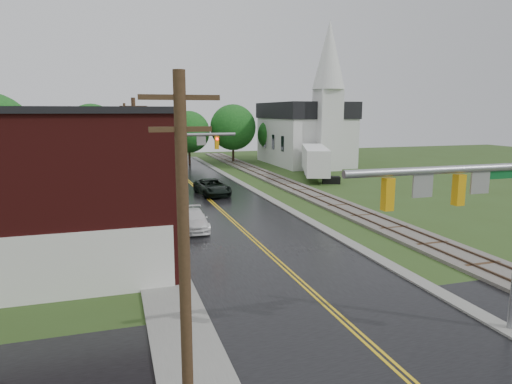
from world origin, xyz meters
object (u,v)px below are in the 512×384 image
utility_pole_b (136,161)px  tree_left_e (107,140)px  traffic_signal_near (475,204)px  traffic_signal_far (175,150)px  brick_building (29,190)px  utility_pole_a (184,257)px  tree_left_c (55,147)px  suv_dark (212,187)px  utility_pole_c (126,141)px  church (307,126)px  semi_trailer (315,160)px  pickup_white (194,220)px

utility_pole_b → tree_left_e: utility_pole_b is taller
traffic_signal_near → traffic_signal_far: same height
brick_building → utility_pole_a: 16.05m
traffic_signal_far → tree_left_c: (-10.38, 12.90, -0.46)m
tree_left_c → utility_pole_a: bearing=-80.0°
utility_pole_b → suv_dark: size_ratio=1.60×
utility_pole_a → utility_pole_c: 44.00m
brick_building → traffic_signal_far: (9.01, 12.00, 0.82)m
utility_pole_a → tree_left_e: bearing=92.6°
utility_pole_a → suv_dark: 33.89m
utility_pole_b → tree_left_c: bearing=111.5°
utility_pole_a → utility_pole_c: (0.00, 44.00, 0.00)m
brick_building → utility_pole_c: size_ratio=1.59×
brick_building → utility_pole_b: bearing=50.9°
church → utility_pole_b: (-26.80, -31.74, -1.11)m
utility_pole_b → semi_trailer: (22.01, 18.35, -2.46)m
utility_pole_b → pickup_white: (3.60, -1.73, -4.06)m
traffic_signal_near → utility_pole_a: 10.47m
traffic_signal_far → utility_pole_b: size_ratio=0.82×
suv_dark → utility_pole_b: bearing=-130.2°
utility_pole_c → tree_left_c: utility_pole_c is taller
utility_pole_a → suv_dark: size_ratio=1.60×
brick_building → utility_pole_b: size_ratio=1.59×
utility_pole_c → semi_trailer: (22.01, -3.65, -2.46)m
tree_left_c → tree_left_e: tree_left_e is taller
tree_left_e → traffic_signal_near: bearing=-74.3°
utility_pole_c → traffic_signal_far: bearing=-78.9°
brick_building → utility_pole_a: size_ratio=1.59×
tree_left_c → tree_left_e: size_ratio=0.94×
traffic_signal_near → pickup_white: size_ratio=1.60×
suv_dark → semi_trailer: semi_trailer is taller
brick_building → church: size_ratio=0.71×
traffic_signal_far → pickup_white: bearing=-87.7°
traffic_signal_far → utility_pole_a: utility_pole_a is taller
church → utility_pole_b: bearing=-130.2°
utility_pole_b → tree_left_e: size_ratio=1.10×
suv_dark → semi_trailer: size_ratio=0.46×
utility_pole_a → utility_pole_b: (0.00, 22.00, 0.00)m
tree_left_e → church: bearing=15.2°
tree_left_e → semi_trailer: 24.82m
church → utility_pole_a: 60.06m
utility_pole_c → suv_dark: utility_pole_c is taller
suv_dark → traffic_signal_far: bearing=-131.4°
utility_pole_b → tree_left_e: 23.99m
traffic_signal_near → utility_pole_b: bearing=117.2°
traffic_signal_near → utility_pole_b: utility_pole_b is taller
traffic_signal_near → tree_left_c: (-17.32, 37.90, -0.46)m
brick_building → pickup_white: brick_building is taller
brick_building → pickup_white: (9.28, 5.27, -3.49)m
tree_left_e → brick_building: bearing=-96.7°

